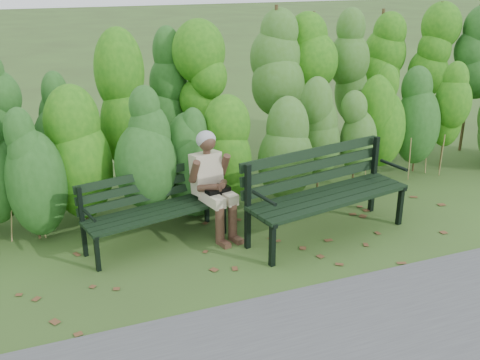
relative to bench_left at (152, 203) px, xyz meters
name	(u,v)px	position (x,y,z in m)	size (l,w,h in m)	color
ground	(251,251)	(0.99, -0.64, -0.49)	(80.00, 80.00, 0.00)	#354820
hedge_band	(199,108)	(0.99, 1.22, 0.76)	(11.04, 1.67, 2.42)	#47381E
leaf_litter	(239,259)	(0.79, -0.78, -0.49)	(5.88, 2.24, 0.01)	brown
bench_left	(152,203)	(0.00, 0.00, 0.00)	(1.76, 0.90, 0.84)	black
bench_right	(323,186)	(1.97, -0.51, 0.11)	(2.15, 1.04, 1.03)	black
seated_woman	(212,178)	(0.74, -0.01, 0.21)	(0.54, 0.79, 1.27)	beige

